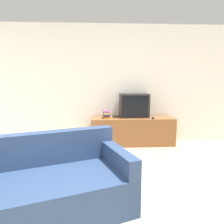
{
  "coord_description": "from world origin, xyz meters",
  "views": [
    {
      "loc": [
        0.05,
        -1.87,
        1.44
      ],
      "look_at": [
        0.3,
        2.39,
        0.78
      ],
      "focal_mm": 35.0,
      "sensor_mm": 36.0,
      "label": 1
    }
  ],
  "objects_px": {
    "remote_on_stand": "(153,118)",
    "television": "(134,105)",
    "couch": "(45,188)",
    "tv_stand": "(132,131)",
    "book_stack": "(106,115)"
  },
  "relations": [
    {
      "from": "tv_stand",
      "to": "couch",
      "type": "bearing_deg",
      "value": -118.75
    },
    {
      "from": "book_stack",
      "to": "tv_stand",
      "type": "bearing_deg",
      "value": 3.25
    },
    {
      "from": "television",
      "to": "remote_on_stand",
      "type": "xyz_separation_m",
      "value": [
        0.37,
        -0.21,
        -0.24
      ]
    },
    {
      "from": "television",
      "to": "tv_stand",
      "type": "bearing_deg",
      "value": -117.21
    },
    {
      "from": "couch",
      "to": "remote_on_stand",
      "type": "relative_size",
      "value": 11.4
    },
    {
      "from": "book_stack",
      "to": "remote_on_stand",
      "type": "xyz_separation_m",
      "value": [
        0.98,
        -0.1,
        -0.06
      ]
    },
    {
      "from": "television",
      "to": "remote_on_stand",
      "type": "bearing_deg",
      "value": -29.24
    },
    {
      "from": "couch",
      "to": "book_stack",
      "type": "bearing_deg",
      "value": 52.91
    },
    {
      "from": "remote_on_stand",
      "to": "television",
      "type": "bearing_deg",
      "value": 150.76
    },
    {
      "from": "tv_stand",
      "to": "book_stack",
      "type": "bearing_deg",
      "value": -176.75
    },
    {
      "from": "remote_on_stand",
      "to": "couch",
      "type": "bearing_deg",
      "value": -127.44
    },
    {
      "from": "book_stack",
      "to": "remote_on_stand",
      "type": "bearing_deg",
      "value": -6.02
    },
    {
      "from": "television",
      "to": "book_stack",
      "type": "distance_m",
      "value": 0.64
    },
    {
      "from": "tv_stand",
      "to": "book_stack",
      "type": "distance_m",
      "value": 0.68
    },
    {
      "from": "book_stack",
      "to": "couch",
      "type": "bearing_deg",
      "value": -107.41
    }
  ]
}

